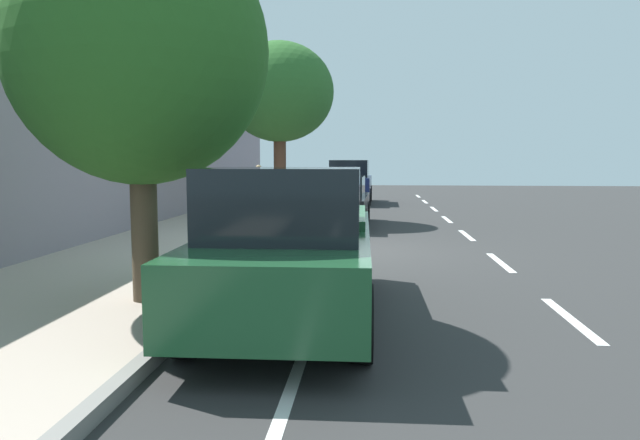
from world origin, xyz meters
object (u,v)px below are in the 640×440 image
object	(u,v)px
parked_pickup_green_mid	(292,250)
bicycle_at_curb	(288,241)
street_tree_mid_block	(139,52)
fire_hydrant	(304,197)
street_tree_near_cyclist	(279,93)
parked_sedan_black_second	(338,201)
parked_suv_dark_blue_nearest	(350,181)
pedestrian_on_phone	(259,184)
cyclist_with_backpack	(280,209)

from	to	relation	value
parked_pickup_green_mid	bicycle_at_curb	size ratio (longest dim) A/B	3.30
street_tree_mid_block	fire_hydrant	xyz separation A→B (m)	(-0.41, -15.43, -2.85)
bicycle_at_curb	fire_hydrant	xyz separation A→B (m)	(0.89, -11.04, 0.20)
street_tree_near_cyclist	parked_sedan_black_second	bearing A→B (deg)	144.52
street_tree_mid_block	parked_pickup_green_mid	bearing A→B (deg)	172.99
parked_suv_dark_blue_nearest	fire_hydrant	distance (m)	4.68
bicycle_at_curb	pedestrian_on_phone	bearing A→B (deg)	-75.88
cyclist_with_backpack	fire_hydrant	distance (m)	10.61
parked_pickup_green_mid	cyclist_with_backpack	xyz separation A→B (m)	(0.93, -5.10, 0.09)
parked_pickup_green_mid	street_tree_mid_block	world-z (taller)	street_tree_mid_block
street_tree_near_cyclist	street_tree_mid_block	distance (m)	11.87
parked_pickup_green_mid	pedestrian_on_phone	world-z (taller)	parked_pickup_green_mid
pedestrian_on_phone	street_tree_near_cyclist	bearing A→B (deg)	116.56
street_tree_near_cyclist	fire_hydrant	size ratio (longest dim) A/B	6.77
parked_suv_dark_blue_nearest	fire_hydrant	size ratio (longest dim) A/B	5.64
fire_hydrant	parked_suv_dark_blue_nearest	bearing A→B (deg)	-110.38
parked_suv_dark_blue_nearest	fire_hydrant	world-z (taller)	parked_suv_dark_blue_nearest
parked_suv_dark_blue_nearest	fire_hydrant	xyz separation A→B (m)	(1.62, 4.37, -0.45)
street_tree_near_cyclist	pedestrian_on_phone	bearing A→B (deg)	-63.44
bicycle_at_curb	parked_suv_dark_blue_nearest	bearing A→B (deg)	-92.70
parked_suv_dark_blue_nearest	pedestrian_on_phone	xyz separation A→B (m)	(3.18, 5.65, 0.07)
pedestrian_on_phone	fire_hydrant	bearing A→B (deg)	-140.48
parked_sedan_black_second	street_tree_near_cyclist	size ratio (longest dim) A/B	0.78
parked_sedan_black_second	street_tree_near_cyclist	distance (m)	4.23
parked_suv_dark_blue_nearest	parked_sedan_black_second	size ratio (longest dim) A/B	1.06
parked_suv_dark_blue_nearest	parked_pickup_green_mid	distance (m)	20.05
parked_suv_dark_blue_nearest	bicycle_at_curb	world-z (taller)	parked_suv_dark_blue_nearest
parked_suv_dark_blue_nearest	bicycle_at_curb	xyz separation A→B (m)	(0.73, 15.41, -0.65)
bicycle_at_curb	pedestrian_on_phone	size ratio (longest dim) A/B	0.97
parked_suv_dark_blue_nearest	bicycle_at_curb	bearing A→B (deg)	87.30
street_tree_mid_block	pedestrian_on_phone	size ratio (longest dim) A/B	3.01
parked_sedan_black_second	cyclist_with_backpack	world-z (taller)	cyclist_with_backpack
street_tree_mid_block	cyclist_with_backpack	bearing A→B (deg)	-102.57
cyclist_with_backpack	street_tree_mid_block	distance (m)	5.54
parked_suv_dark_blue_nearest	bicycle_at_curb	distance (m)	15.44
parked_sedan_black_second	pedestrian_on_phone	xyz separation A→B (m)	(3.16, -3.73, 0.35)
bicycle_at_curb	fire_hydrant	bearing A→B (deg)	-85.37
street_tree_near_cyclist	fire_hydrant	world-z (taller)	street_tree_near_cyclist
parked_pickup_green_mid	street_tree_near_cyclist	world-z (taller)	street_tree_near_cyclist
fire_hydrant	bicycle_at_curb	bearing A→B (deg)	94.63
parked_suv_dark_blue_nearest	parked_sedan_black_second	xyz separation A→B (m)	(0.03, 9.39, -0.27)
parked_sedan_black_second	pedestrian_on_phone	world-z (taller)	pedestrian_on_phone
parked_sedan_black_second	street_tree_mid_block	size ratio (longest dim) A/B	0.88
parked_pickup_green_mid	fire_hydrant	bearing A→B (deg)	-84.17
cyclist_with_backpack	street_tree_mid_block	world-z (taller)	street_tree_mid_block
parked_sedan_black_second	street_tree_near_cyclist	world-z (taller)	street_tree_near_cyclist
parked_pickup_green_mid	street_tree_near_cyclist	bearing A→B (deg)	-80.57
fire_hydrant	street_tree_mid_block	bearing A→B (deg)	88.48
parked_sedan_black_second	cyclist_with_backpack	bearing A→B (deg)	80.59
bicycle_at_curb	fire_hydrant	world-z (taller)	fire_hydrant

